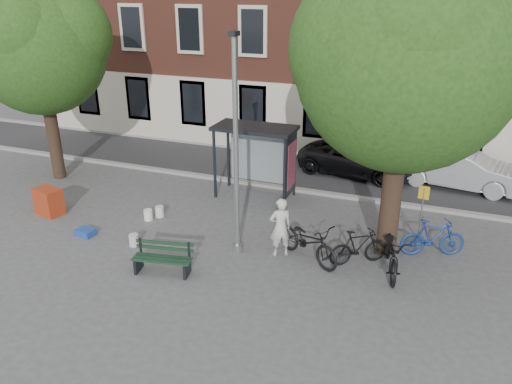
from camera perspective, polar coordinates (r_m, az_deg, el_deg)
The scene contains 22 objects.
ground at distance 14.56m, azimuth -2.12°, elevation -6.81°, with size 90.00×90.00×0.00m, color #4C4C4F.
road at distance 20.59m, azimuth 5.49°, elevation 2.23°, with size 40.00×4.00×0.01m, color #28282B.
curb_near at distance 18.77m, azimuth 3.83°, elevation 0.40°, with size 40.00×0.25×0.12m, color gray.
curb_far at distance 22.39m, azimuth 6.89°, elevation 4.03°, with size 40.00×0.25×0.12m, color gray.
lamppost at distance 13.41m, azimuth -2.29°, elevation 3.60°, with size 0.28×0.35×6.11m.
tree_right at distance 13.15m, azimuth 16.97°, elevation 14.99°, with size 5.76×5.60×8.20m.
tree_left at distance 20.27m, azimuth -23.83°, elevation 15.35°, with size 5.18×4.86×7.40m.
bus_shelter at distance 17.52m, azimuth 1.20°, elevation 5.26°, with size 2.85×1.45×2.62m.
painter at distance 14.00m, azimuth 2.81°, elevation -4.03°, with size 0.64×0.42×1.75m, color silver.
bench at distance 13.63m, azimuth -10.60°, elevation -7.61°, with size 1.66×0.80×0.82m.
bike_a at distance 13.94m, azimuth 5.93°, elevation -5.58°, with size 0.78×2.24×1.18m, color black.
bike_b at distance 14.97m, azimuth 19.56°, elevation -4.95°, with size 0.52×1.83×1.10m, color navy.
bike_c at distance 13.82m, azimuth 15.29°, elevation -6.62°, with size 0.78×2.24×1.18m, color black.
bike_d at distance 14.01m, azimuth 11.63°, elevation -6.17°, with size 0.48×1.70×1.02m, color black.
car_dark at distance 20.56m, azimuth 11.47°, elevation 3.73°, with size 2.13×4.62×1.29m, color black.
car_silver at distance 20.28m, azimuth 22.23°, elevation 2.54°, with size 1.61×4.61×1.52m, color #B0B4B8.
red_stand at distance 18.05m, azimuth -22.62°, elevation -1.00°, with size 0.90×0.60×0.90m, color #9F3215.
blue_crate at distance 16.27m, azimuth -18.91°, elevation -4.38°, with size 0.55×0.40×0.20m, color #204294.
bucket_a at distance 16.71m, azimuth -12.22°, elevation -2.57°, with size 0.28×0.28×0.36m, color white.
bucket_b at distance 16.87m, azimuth -10.96°, elevation -2.21°, with size 0.28×0.28×0.36m, color silver.
bucket_c at distance 15.21m, azimuth -13.79°, elevation -5.36°, with size 0.28×0.28×0.36m, color silver.
notice_sign at distance 15.36m, azimuth 18.50°, elevation -1.15°, with size 0.31×0.08×1.78m.
Camera 1 is at (5.02, -11.63, 7.17)m, focal length 35.00 mm.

